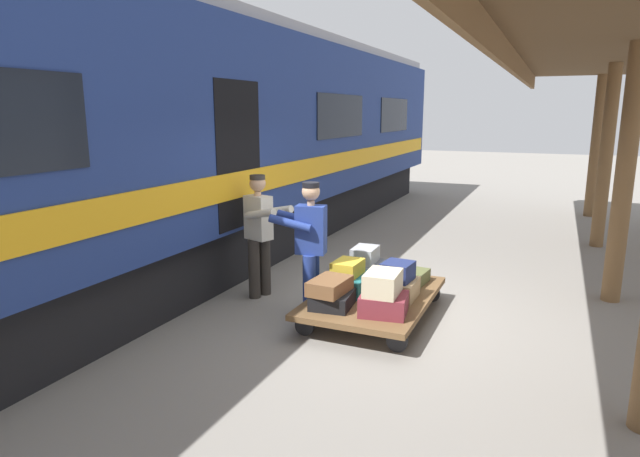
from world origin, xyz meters
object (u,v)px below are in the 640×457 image
train_car (152,144)px  porter_in_overalls (309,245)px  suitcase_slate_roller (366,271)px  suitcase_black_hardshell (333,299)px  luggage_cart (373,298)px  suitcase_tan_vintage (398,289)px  porter_by_door (260,232)px  suitcase_yellow_case (348,268)px  suitcase_brown_leather (330,286)px  suitcase_burgundy_valise (384,304)px  suitcase_navy_fabric (398,271)px  suitcase_olive_duffel (410,278)px  suitcase_cream_canvas (383,283)px  suitcase_teal_softside (350,283)px  suitcase_gray_aluminum (365,255)px

train_car → porter_in_overalls: train_car is taller
train_car → suitcase_slate_roller: size_ratio=36.29×
suitcase_black_hardshell → train_car: bearing=-14.1°
porter_in_overalls → luggage_cart: bearing=-159.7°
suitcase_tan_vintage → porter_by_door: size_ratio=0.31×
suitcase_black_hardshell → suitcase_yellow_case: (0.03, -0.57, 0.22)m
suitcase_brown_leather → porter_by_door: porter_by_door is taller
suitcase_burgundy_valise → porter_by_door: bearing=-19.8°
luggage_cart → suitcase_navy_fabric: suitcase_navy_fabric is taller
suitcase_tan_vintage → suitcase_brown_leather: bearing=44.1°
luggage_cart → suitcase_olive_duffel: 0.68m
suitcase_navy_fabric → porter_in_overalls: (1.05, 0.27, 0.29)m
train_car → suitcase_yellow_case: bearing=175.7°
suitcase_cream_canvas → suitcase_navy_fabric: size_ratio=1.30×
suitcase_burgundy_valise → suitcase_cream_canvas: (0.02, -0.01, 0.24)m
suitcase_olive_duffel → suitcase_tan_vintage: 0.59m
suitcase_teal_softside → porter_by_door: 1.48m
suitcase_teal_softside → suitcase_cream_canvas: bearing=136.0°
train_car → suitcase_tan_vintage: (-3.85, 0.22, -1.65)m
suitcase_teal_softside → suitcase_black_hardshell: bearing=90.0°
suitcase_slate_roller → porter_in_overalls: (0.44, 0.87, 0.51)m
train_car → suitcase_black_hardshell: size_ratio=40.17×
suitcase_olive_duffel → porter_by_door: (2.00, 0.46, 0.54)m
train_car → suitcase_brown_leather: bearing=165.2°
suitcase_olive_duffel → suitcase_navy_fabric: suitcase_navy_fabric is taller
suitcase_black_hardshell → suitcase_brown_leather: size_ratio=0.99×
suitcase_teal_softside → porter_in_overalls: bearing=32.2°
suitcase_burgundy_valise → suitcase_black_hardshell: suitcase_burgundy_valise is taller
suitcase_olive_duffel → suitcase_cream_canvas: suitcase_cream_canvas is taller
train_car → suitcase_brown_leather: 3.64m
suitcase_slate_roller → suitcase_black_hardshell: 1.18m
suitcase_slate_roller → suitcase_teal_softside: bearing=90.0°
suitcase_black_hardshell → suitcase_burgundy_valise: bearing=180.0°
porter_in_overalls → suitcase_yellow_case: bearing=-148.0°
suitcase_tan_vintage → porter_by_door: porter_by_door is taller
suitcase_brown_leather → porter_in_overalls: (0.42, -0.35, 0.37)m
porter_in_overalls → porter_by_door: same height
porter_by_door → luggage_cart: bearing=175.6°
porter_in_overalls → suitcase_slate_roller: bearing=-116.9°
suitcase_olive_duffel → suitcase_cream_canvas: (0.02, 1.17, 0.28)m
suitcase_brown_leather → porter_in_overalls: porter_in_overalls is taller
train_car → suitcase_navy_fabric: bearing=176.6°
suitcase_black_hardshell → suitcase_navy_fabric: size_ratio=1.46×
suitcase_burgundy_valise → suitcase_navy_fabric: bearing=-89.3°
suitcase_tan_vintage → suitcase_cream_canvas: suitcase_cream_canvas is taller
luggage_cart → suitcase_gray_aluminum: 0.79m
suitcase_olive_duffel → suitcase_yellow_case: 0.92m
suitcase_teal_softside → suitcase_gray_aluminum: suitcase_gray_aluminum is taller
suitcase_black_hardshell → suitcase_tan_vintage: suitcase_tan_vintage is taller
suitcase_teal_softside → suitcase_brown_leather: suitcase_brown_leather is taller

